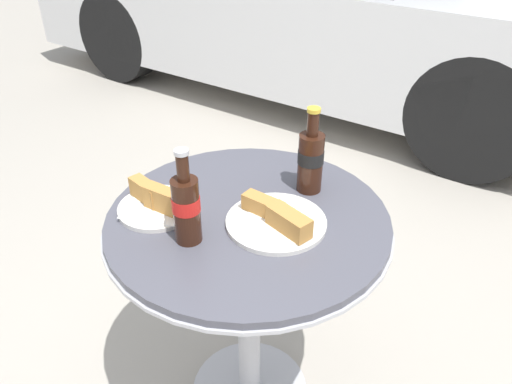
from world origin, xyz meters
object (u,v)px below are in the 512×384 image
Objects in this scene: bistro_table at (248,262)px; lunch_plate_near at (277,220)px; cola_bottle_left at (311,159)px; cola_bottle_right at (186,206)px; lunch_plate_far at (158,203)px.

lunch_plate_near reaches higher than bistro_table.
cola_bottle_left and cola_bottle_right have the same top height.
lunch_plate_near is (0.14, 0.16, -0.08)m from cola_bottle_right.
lunch_plate_far is at bearing -131.04° from cola_bottle_left.
bistro_table is 2.94× the size of lunch_plate_near.
cola_bottle_right is 0.23m from lunch_plate_near.
lunch_plate_far is (-0.20, -0.11, 0.18)m from bistro_table.
lunch_plate_near is (0.08, 0.00, 0.17)m from bistro_table.
cola_bottle_left is (0.07, 0.19, 0.25)m from bistro_table.
lunch_plate_near is at bearing 22.37° from lunch_plate_far.
bistro_table is 3.06× the size of cola_bottle_left.
cola_bottle_left is 0.96× the size of lunch_plate_near.
lunch_plate_far is (-0.14, 0.05, -0.07)m from cola_bottle_right.
cola_bottle_left is 1.14× the size of lunch_plate_far.
cola_bottle_right is 1.15× the size of lunch_plate_far.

